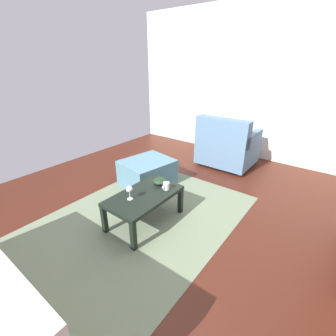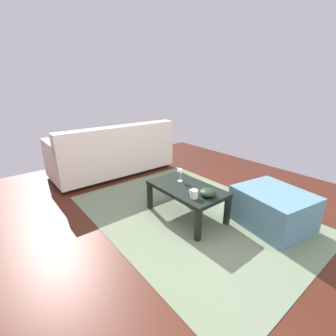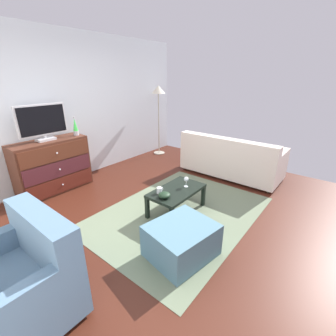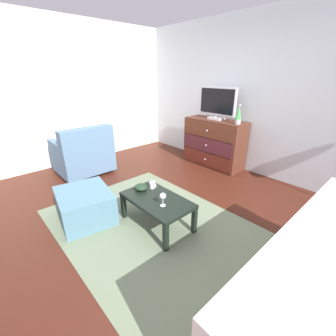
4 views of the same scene
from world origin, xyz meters
name	(u,v)px [view 2 (image 2 of 4)]	position (x,y,z in m)	size (l,w,h in m)	color
ground_plane	(190,230)	(0.00, 0.00, -0.03)	(5.77, 5.02, 0.05)	#401A10
area_rug	(191,214)	(0.20, -0.20, 0.00)	(2.60, 1.90, 0.01)	#647158
coffee_table	(187,191)	(0.21, -0.13, 0.32)	(0.86, 0.50, 0.36)	black
wine_glass	(180,172)	(0.37, -0.18, 0.48)	(0.07, 0.07, 0.16)	silver
mug	(194,194)	(-0.03, -0.01, 0.41)	(0.11, 0.08, 0.08)	silver
bowl_decorative	(208,192)	(-0.09, -0.14, 0.40)	(0.17, 0.17, 0.07)	black
couch_large	(113,154)	(1.98, -0.15, 0.33)	(0.85, 1.92, 0.83)	#332319
ottoman	(273,208)	(-0.49, -0.72, 0.19)	(0.70, 0.60, 0.39)	slate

